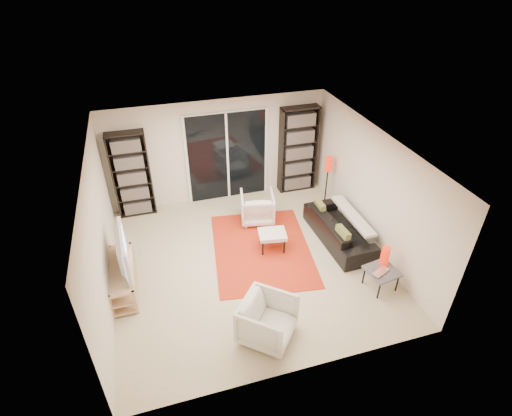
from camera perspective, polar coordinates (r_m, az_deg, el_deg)
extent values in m
plane|color=beige|center=(7.83, -1.14, -7.56)|extent=(5.00, 5.00, 0.00)
cube|color=beige|center=(9.22, -5.44, 8.09)|extent=(5.00, 0.02, 2.40)
cube|color=beige|center=(5.31, 6.24, -14.88)|extent=(5.00, 0.02, 2.40)
cube|color=beige|center=(7.00, -21.42, -3.51)|extent=(0.02, 5.00, 2.40)
cube|color=beige|center=(8.01, 16.26, 2.59)|extent=(0.02, 5.00, 2.40)
cube|color=white|center=(6.50, -1.37, 8.54)|extent=(5.00, 5.00, 0.02)
cube|color=white|center=(9.29, -4.14, 7.35)|extent=(1.92, 0.06, 2.16)
cube|color=black|center=(9.26, -4.09, 7.26)|extent=(1.80, 0.02, 2.10)
cube|color=white|center=(9.26, -4.08, 7.23)|extent=(0.05, 0.02, 2.10)
cube|color=black|center=(9.06, -17.32, 4.54)|extent=(0.80, 0.30, 1.95)
cube|color=#815909|center=(9.04, -17.32, 4.48)|extent=(0.70, 0.22, 1.85)
cube|color=black|center=(9.65, 6.02, 8.28)|extent=(0.90, 0.30, 2.10)
cube|color=#815909|center=(9.63, 6.06, 8.23)|extent=(0.80, 0.22, 2.00)
cube|color=tan|center=(7.34, -18.83, -8.16)|extent=(0.44, 1.37, 0.04)
cube|color=tan|center=(7.49, -18.51, -9.48)|extent=(0.44, 1.37, 0.03)
cube|color=tan|center=(7.62, -18.26, -10.53)|extent=(0.44, 1.37, 0.04)
cube|color=tan|center=(7.05, -19.98, -13.18)|extent=(0.05, 0.05, 0.50)
cube|color=tan|center=(8.01, -19.93, -6.60)|extent=(0.05, 0.05, 0.50)
cube|color=tan|center=(7.00, -16.86, -12.76)|extent=(0.05, 0.05, 0.50)
cube|color=tan|center=(7.97, -17.24, -6.20)|extent=(0.05, 0.05, 0.50)
imported|color=black|center=(7.12, -19.19, -6.01)|extent=(0.23, 1.16, 0.67)
cube|color=red|center=(8.10, 0.81, -5.84)|extent=(2.22, 2.79, 0.01)
imported|color=black|center=(8.35, 11.78, -2.93)|extent=(0.81, 1.93, 0.56)
imported|color=silver|center=(8.73, 0.18, 0.12)|extent=(0.84, 0.86, 0.66)
imported|color=silver|center=(6.33, 1.67, -15.74)|extent=(1.10, 1.09, 0.72)
cube|color=silver|center=(7.90, 2.34, -3.78)|extent=(0.60, 0.52, 0.08)
cylinder|color=black|center=(7.86, 0.97, -5.83)|extent=(0.04, 0.04, 0.32)
cylinder|color=black|center=(8.13, 0.62, -4.28)|extent=(0.04, 0.04, 0.32)
cylinder|color=black|center=(7.92, 4.05, -5.57)|extent=(0.04, 0.04, 0.32)
cylinder|color=black|center=(8.19, 3.59, -4.03)|extent=(0.04, 0.04, 0.32)
cube|color=#4F5055|center=(7.39, 17.59, -8.58)|extent=(0.59, 0.59, 0.04)
cylinder|color=black|center=(7.30, 17.16, -11.15)|extent=(0.03, 0.03, 0.38)
cylinder|color=black|center=(7.51, 15.15, -9.26)|extent=(0.03, 0.03, 0.38)
cylinder|color=black|center=(7.54, 19.54, -10.04)|extent=(0.03, 0.03, 0.38)
cylinder|color=black|center=(7.74, 17.52, -8.25)|extent=(0.03, 0.03, 0.38)
imported|color=silver|center=(7.30, 17.70, -8.90)|extent=(0.41, 0.35, 0.03)
cylinder|color=red|center=(7.42, 17.96, -6.50)|extent=(0.15, 0.15, 0.35)
cylinder|color=black|center=(9.61, 9.73, 0.76)|extent=(0.18, 0.18, 0.03)
cylinder|color=black|center=(9.38, 9.99, 3.01)|extent=(0.03, 0.03, 0.91)
cylinder|color=red|center=(9.10, 10.35, 6.20)|extent=(0.16, 0.16, 0.33)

